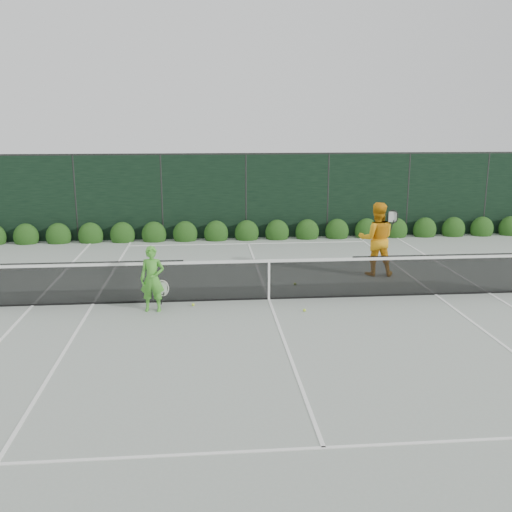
{
  "coord_description": "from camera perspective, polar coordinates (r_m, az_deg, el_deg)",
  "views": [
    {
      "loc": [
        -1.47,
        -12.92,
        4.13
      ],
      "look_at": [
        -0.28,
        0.3,
        1.0
      ],
      "focal_mm": 40.0,
      "sensor_mm": 36.0,
      "label": 1
    }
  ],
  "objects": [
    {
      "name": "player_woman",
      "position": [
        12.84,
        -10.31,
        -2.28
      ],
      "size": [
        0.64,
        0.41,
        1.48
      ],
      "rotation": [
        0.0,
        0.0,
        -0.11
      ],
      "color": "green",
      "rests_on": "ground"
    },
    {
      "name": "tennis_balls",
      "position": [
        13.57,
        0.91,
        -4.3
      ],
      "size": [
        2.67,
        2.19,
        0.07
      ],
      "color": "#CDF536",
      "rests_on": "ground"
    },
    {
      "name": "court_lines",
      "position": [
        13.64,
        1.29,
        -4.33
      ],
      "size": [
        11.03,
        23.83,
        0.01
      ],
      "color": "white",
      "rests_on": "ground"
    },
    {
      "name": "windscreen_fence",
      "position": [
        10.64,
        2.96,
        -0.97
      ],
      "size": [
        32.0,
        21.07,
        3.06
      ],
      "color": "black",
      "rests_on": "ground"
    },
    {
      "name": "ground",
      "position": [
        13.64,
        1.29,
        -4.36
      ],
      "size": [
        80.0,
        80.0,
        0.0
      ],
      "primitive_type": "plane",
      "color": "gray",
      "rests_on": "ground"
    },
    {
      "name": "hedge_row",
      "position": [
        20.5,
        -0.93,
        2.31
      ],
      "size": [
        31.66,
        0.65,
        0.94
      ],
      "color": "#15330E",
      "rests_on": "ground"
    },
    {
      "name": "tennis_net",
      "position": [
        13.49,
        1.2,
        -2.21
      ],
      "size": [
        12.9,
        0.1,
        1.07
      ],
      "color": "#103218",
      "rests_on": "ground"
    },
    {
      "name": "player_man",
      "position": [
        15.92,
        11.96,
        1.68
      ],
      "size": [
        1.08,
        0.9,
        2.02
      ],
      "rotation": [
        0.0,
        0.0,
        3.0
      ],
      "color": "orange",
      "rests_on": "ground"
    }
  ]
}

